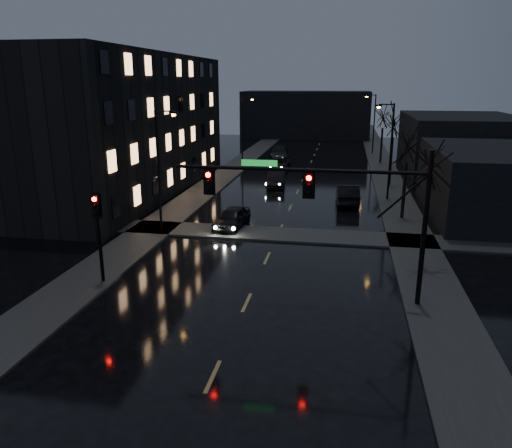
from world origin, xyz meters
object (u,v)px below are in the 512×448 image
at_px(oncoming_car_a, 232,218).
at_px(oncoming_car_c, 279,164).
at_px(oncoming_car_b, 276,178).
at_px(oncoming_car_d, 280,153).
at_px(lead_car, 347,194).

height_order(oncoming_car_a, oncoming_car_c, oncoming_car_a).
xyz_separation_m(oncoming_car_b, oncoming_car_d, (-1.97, 17.35, 0.02)).
distance_m(oncoming_car_c, oncoming_car_d, 8.61).
bearing_deg(lead_car, oncoming_car_a, 44.56).
bearing_deg(oncoming_car_c, oncoming_car_b, -84.39).
relative_size(oncoming_car_a, oncoming_car_c, 0.86).
bearing_deg(oncoming_car_a, lead_car, 53.68).
xyz_separation_m(oncoming_car_b, lead_car, (6.71, -6.09, 0.04)).
height_order(oncoming_car_c, lead_car, lead_car).
distance_m(oncoming_car_c, lead_car, 16.75).
bearing_deg(oncoming_car_a, oncoming_car_b, 92.02).
xyz_separation_m(oncoming_car_a, lead_car, (7.74, 8.48, 0.09)).
bearing_deg(lead_car, oncoming_car_c, -65.83).
relative_size(oncoming_car_a, oncoming_car_d, 0.78).
height_order(oncoming_car_b, oncoming_car_d, oncoming_car_d).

